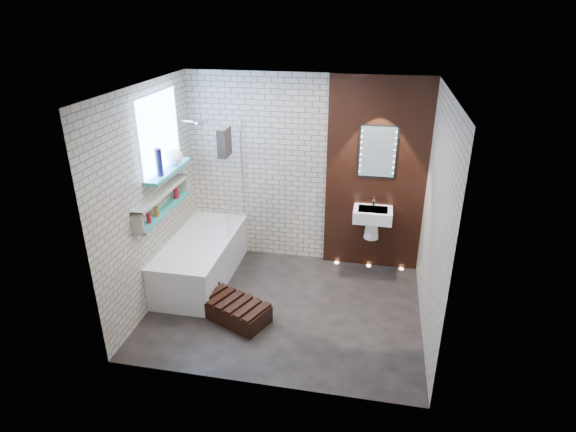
% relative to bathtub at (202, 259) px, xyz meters
% --- Properties ---
extents(ground, '(3.20, 3.20, 0.00)m').
position_rel_bathtub_xyz_m(ground, '(1.22, -0.45, -0.29)').
color(ground, black).
rests_on(ground, ground).
extents(room_shell, '(3.24, 3.20, 2.60)m').
position_rel_bathtub_xyz_m(room_shell, '(1.22, -0.45, 1.01)').
color(room_shell, '#B5A390').
rests_on(room_shell, ground).
extents(walnut_panel, '(1.30, 0.06, 2.60)m').
position_rel_bathtub_xyz_m(walnut_panel, '(2.17, 0.82, 1.01)').
color(walnut_panel, black).
rests_on(walnut_panel, ground).
extents(clerestory_window, '(0.18, 1.00, 0.94)m').
position_rel_bathtub_xyz_m(clerestory_window, '(-0.34, -0.10, 1.61)').
color(clerestory_window, '#7FADE0').
rests_on(clerestory_window, room_shell).
extents(display_niche, '(0.14, 1.30, 0.26)m').
position_rel_bathtub_xyz_m(display_niche, '(-0.31, -0.30, 0.91)').
color(display_niche, teal).
rests_on(display_niche, room_shell).
extents(bathtub, '(0.79, 1.74, 0.70)m').
position_rel_bathtub_xyz_m(bathtub, '(0.00, 0.00, 0.00)').
color(bathtub, white).
rests_on(bathtub, ground).
extents(bath_screen, '(0.01, 0.78, 1.40)m').
position_rel_bathtub_xyz_m(bath_screen, '(0.35, 0.44, 0.99)').
color(bath_screen, white).
rests_on(bath_screen, bathtub).
extents(towel, '(0.10, 0.27, 0.35)m').
position_rel_bathtub_xyz_m(towel, '(0.35, 0.15, 1.56)').
color(towel, '#282320').
rests_on(towel, bath_screen).
extents(shower_head, '(0.18, 0.18, 0.02)m').
position_rel_bathtub_xyz_m(shower_head, '(-0.08, 0.50, 1.71)').
color(shower_head, silver).
rests_on(shower_head, room_shell).
extents(washbasin, '(0.50, 0.36, 0.58)m').
position_rel_bathtub_xyz_m(washbasin, '(2.17, 0.62, 0.50)').
color(washbasin, white).
rests_on(washbasin, walnut_panel).
extents(led_mirror, '(0.50, 0.02, 0.70)m').
position_rel_bathtub_xyz_m(led_mirror, '(2.17, 0.78, 1.36)').
color(led_mirror, black).
rests_on(led_mirror, walnut_panel).
extents(walnut_step, '(1.02, 0.77, 0.21)m').
position_rel_bathtub_xyz_m(walnut_step, '(0.62, -0.75, -0.19)').
color(walnut_step, black).
rests_on(walnut_step, ground).
extents(niche_bottles, '(0.07, 0.82, 0.16)m').
position_rel_bathtub_xyz_m(niche_bottles, '(-0.31, -0.24, 0.88)').
color(niche_bottles, '#994F17').
rests_on(niche_bottles, display_niche).
extents(sill_vases, '(0.20, 0.55, 0.33)m').
position_rel_bathtub_xyz_m(sill_vases, '(-0.28, -0.00, 1.37)').
color(sill_vases, white).
rests_on(sill_vases, clerestory_window).
extents(floor_uplights, '(0.96, 0.06, 0.01)m').
position_rel_bathtub_xyz_m(floor_uplights, '(2.17, 0.75, -0.29)').
color(floor_uplights, '#FFD899').
rests_on(floor_uplights, ground).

